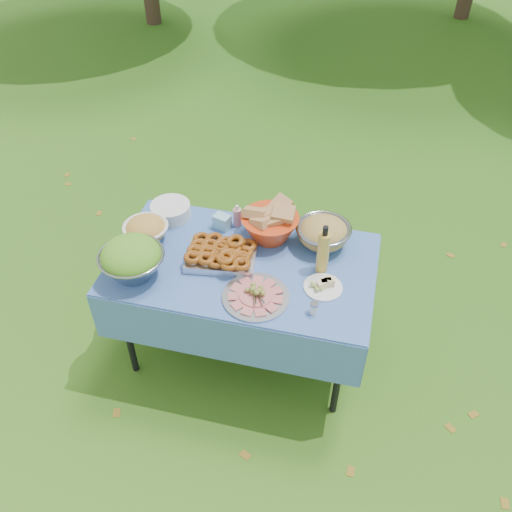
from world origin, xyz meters
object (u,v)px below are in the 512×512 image
at_px(plate_stack, 171,211).
at_px(pasta_bowl_steel, 323,233).
at_px(bread_bowl, 270,222).
at_px(oil_bottle, 323,249).
at_px(charcuterie_platter, 256,292).
at_px(picnic_table, 243,309).
at_px(salad_bowl, 131,259).

xyz_separation_m(plate_stack, pasta_bowl_steel, (0.94, -0.04, 0.04)).
xyz_separation_m(bread_bowl, oil_bottle, (0.34, -0.20, 0.04)).
xyz_separation_m(plate_stack, charcuterie_platter, (0.66, -0.54, -0.00)).
xyz_separation_m(pasta_bowl_steel, oil_bottle, (0.03, -0.22, 0.07)).
bearing_deg(oil_bottle, pasta_bowl_steel, 97.18).
height_order(picnic_table, oil_bottle, oil_bottle).
height_order(pasta_bowl_steel, charcuterie_platter, pasta_bowl_steel).
distance_m(bread_bowl, oil_bottle, 0.39).
relative_size(picnic_table, oil_bottle, 4.84).
height_order(charcuterie_platter, oil_bottle, oil_bottle).
bearing_deg(plate_stack, bread_bowl, -4.30).
bearing_deg(picnic_table, salad_bowl, -157.11).
bearing_deg(plate_stack, charcuterie_platter, -39.27).
bearing_deg(pasta_bowl_steel, charcuterie_platter, -118.13).
bearing_deg(bread_bowl, salad_bowl, -143.21).
height_order(plate_stack, oil_bottle, oil_bottle).
bearing_deg(charcuterie_platter, plate_stack, 140.73).
relative_size(pasta_bowl_steel, charcuterie_platter, 0.89).
bearing_deg(salad_bowl, oil_bottle, 15.80).
xyz_separation_m(picnic_table, charcuterie_platter, (0.14, -0.24, 0.42)).
relative_size(salad_bowl, oil_bottle, 1.16).
bearing_deg(charcuterie_platter, salad_bowl, 178.83).
bearing_deg(plate_stack, picnic_table, -29.51).
height_order(plate_stack, charcuterie_platter, plate_stack).
xyz_separation_m(plate_stack, oil_bottle, (0.96, -0.25, 0.11)).
bearing_deg(pasta_bowl_steel, salad_bowl, -152.58).
distance_m(salad_bowl, pasta_bowl_steel, 1.07).
xyz_separation_m(salad_bowl, pasta_bowl_steel, (0.95, 0.49, -0.03)).
bearing_deg(bread_bowl, oil_bottle, -31.45).
relative_size(pasta_bowl_steel, oil_bottle, 1.04).
distance_m(salad_bowl, bread_bowl, 0.81).
bearing_deg(picnic_table, oil_bottle, 6.19).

